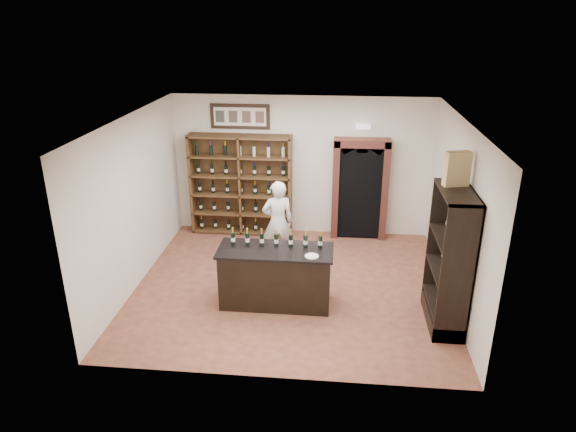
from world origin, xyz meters
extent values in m
plane|color=#9A5A3D|center=(0.00, 0.00, 0.00)|extent=(5.50, 5.50, 0.00)
plane|color=white|center=(0.00, 0.00, 3.00)|extent=(5.50, 5.50, 0.00)
cube|color=white|center=(0.00, 2.50, 1.50)|extent=(5.50, 0.04, 3.00)
cube|color=white|center=(-2.75, 0.00, 1.50)|extent=(0.04, 5.00, 3.00)
cube|color=white|center=(2.75, 0.00, 1.50)|extent=(0.04, 5.00, 3.00)
cube|color=brown|center=(-1.30, 2.47, 1.10)|extent=(2.20, 0.02, 2.20)
cube|color=brown|center=(-2.37, 2.29, 1.10)|extent=(0.06, 0.38, 2.20)
cube|color=brown|center=(-0.23, 2.29, 1.10)|extent=(0.06, 0.38, 2.20)
cube|color=brown|center=(-1.30, 2.29, 1.10)|extent=(0.04, 0.38, 2.20)
cube|color=brown|center=(-1.30, 2.29, 0.04)|extent=(2.18, 0.38, 0.04)
cube|color=brown|center=(-1.30, 2.29, 0.46)|extent=(2.18, 0.38, 0.04)
cube|color=brown|center=(-1.30, 2.29, 0.89)|extent=(2.18, 0.38, 0.03)
cube|color=brown|center=(-1.30, 2.29, 1.31)|extent=(2.18, 0.38, 0.04)
cube|color=brown|center=(-1.30, 2.29, 1.74)|extent=(2.18, 0.38, 0.04)
cube|color=brown|center=(-1.30, 2.29, 2.16)|extent=(2.18, 0.38, 0.04)
cube|color=black|center=(-1.30, 2.47, 2.55)|extent=(1.25, 0.04, 0.52)
cube|color=black|center=(1.25, 2.34, 1.06)|extent=(0.97, 0.29, 2.05)
cube|color=brown|center=(0.74, 2.32, 1.07)|extent=(0.14, 0.35, 2.15)
cube|color=brown|center=(1.76, 2.32, 1.07)|extent=(0.14, 0.35, 2.15)
cube|color=brown|center=(1.25, 2.32, 2.09)|extent=(1.15, 0.35, 0.16)
cube|color=white|center=(1.25, 2.42, 2.40)|extent=(0.30, 0.10, 0.10)
cube|color=black|center=(-0.20, -0.60, 0.47)|extent=(1.80, 0.70, 0.94)
cube|color=black|center=(-0.20, -0.60, 0.98)|extent=(1.88, 0.78, 0.04)
cylinder|color=black|center=(-0.92, -0.47, 1.10)|extent=(0.07, 0.07, 0.21)
cylinder|color=silver|center=(-0.92, -0.47, 1.09)|extent=(0.07, 0.07, 0.07)
cylinder|color=gold|center=(-0.92, -0.47, 1.25)|extent=(0.03, 0.03, 0.09)
cylinder|color=black|center=(-0.68, -0.47, 1.10)|extent=(0.07, 0.07, 0.21)
cylinder|color=silver|center=(-0.68, -0.47, 1.09)|extent=(0.07, 0.07, 0.07)
cylinder|color=gold|center=(-0.68, -0.47, 1.25)|extent=(0.03, 0.03, 0.09)
cylinder|color=black|center=(-0.44, -0.47, 1.10)|extent=(0.07, 0.07, 0.21)
cylinder|color=silver|center=(-0.44, -0.47, 1.09)|extent=(0.07, 0.07, 0.07)
cylinder|color=gold|center=(-0.44, -0.47, 1.25)|extent=(0.03, 0.03, 0.09)
cylinder|color=black|center=(-0.20, -0.47, 1.10)|extent=(0.07, 0.07, 0.21)
cylinder|color=silver|center=(-0.20, -0.47, 1.09)|extent=(0.07, 0.07, 0.07)
cylinder|color=gold|center=(-0.20, -0.47, 1.25)|extent=(0.03, 0.03, 0.09)
cylinder|color=black|center=(0.04, -0.47, 1.10)|extent=(0.07, 0.07, 0.21)
cylinder|color=silver|center=(0.04, -0.47, 1.09)|extent=(0.07, 0.07, 0.07)
cylinder|color=gold|center=(0.04, -0.47, 1.25)|extent=(0.03, 0.03, 0.09)
cylinder|color=black|center=(0.28, -0.47, 1.10)|extent=(0.07, 0.07, 0.21)
cylinder|color=silver|center=(0.28, -0.47, 1.09)|extent=(0.07, 0.07, 0.07)
cylinder|color=gold|center=(0.28, -0.47, 1.25)|extent=(0.03, 0.03, 0.09)
cylinder|color=black|center=(0.52, -0.47, 1.10)|extent=(0.07, 0.07, 0.21)
cylinder|color=silver|center=(0.52, -0.47, 1.09)|extent=(0.07, 0.07, 0.07)
cylinder|color=gold|center=(0.52, -0.47, 1.25)|extent=(0.03, 0.03, 0.09)
cube|color=black|center=(2.72, -0.90, 1.10)|extent=(0.02, 1.20, 2.20)
cube|color=black|center=(2.49, -1.48, 1.10)|extent=(0.48, 0.04, 2.20)
cube|color=black|center=(2.49, -0.32, 1.10)|extent=(0.48, 0.04, 2.20)
cube|color=black|center=(2.49, -0.90, 2.18)|extent=(0.48, 1.20, 0.04)
cube|color=black|center=(2.49, -0.90, 0.12)|extent=(0.48, 1.20, 0.24)
cube|color=black|center=(2.49, -0.90, 0.35)|extent=(0.48, 1.16, 0.03)
cube|color=black|center=(2.49, -0.90, 0.90)|extent=(0.48, 1.16, 0.03)
cube|color=black|center=(2.49, -0.90, 1.45)|extent=(0.48, 1.16, 0.03)
imported|color=white|center=(-0.35, 0.96, 0.83)|extent=(0.69, 0.54, 1.65)
cylinder|color=silver|center=(0.40, -0.81, 1.01)|extent=(0.22, 0.22, 0.02)
cube|color=tan|center=(2.49, -0.67, 2.46)|extent=(0.39, 0.23, 0.52)
camera|label=1|loc=(0.74, -8.06, 4.61)|focal=32.00mm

